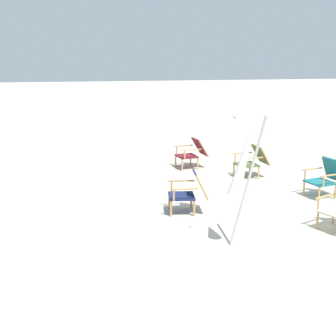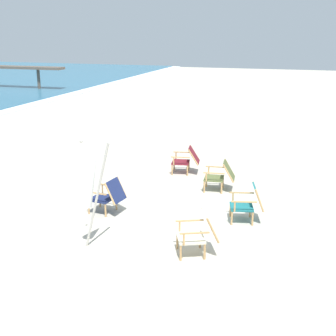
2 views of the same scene
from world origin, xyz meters
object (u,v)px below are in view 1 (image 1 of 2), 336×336
beach_chair_back_left (190,191)px  beach_chair_far_center (193,152)px  beach_chair_back_right (253,160)px  beach_chair_front_left (326,176)px  umbrella_furled_white (244,161)px

beach_chair_back_left → beach_chair_far_center: size_ratio=0.93×
beach_chair_back_left → beach_chair_far_center: bearing=-14.3°
beach_chair_back_right → beach_chair_far_center: (1.19, 1.21, -0.00)m
beach_chair_back_left → beach_chair_far_center: beach_chair_back_left is taller
beach_chair_front_left → beach_chair_back_left: bearing=98.7°
beach_chair_back_right → beach_chair_back_left: bearing=136.9°
beach_chair_back_right → beach_chair_back_left: 3.05m
beach_chair_back_right → beach_chair_front_left: size_ratio=1.02×
beach_chair_back_right → beach_chair_front_left: 2.01m
beach_chair_back_right → umbrella_furled_white: bearing=157.0°
beach_chair_front_left → beach_chair_far_center: size_ratio=0.94×
beach_chair_far_center → umbrella_furled_white: (-5.05, 0.42, 0.93)m
beach_chair_far_center → umbrella_furled_white: size_ratio=0.42×
beach_chair_back_right → umbrella_furled_white: size_ratio=0.40×
beach_chair_front_left → umbrella_furled_white: bearing=129.0°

